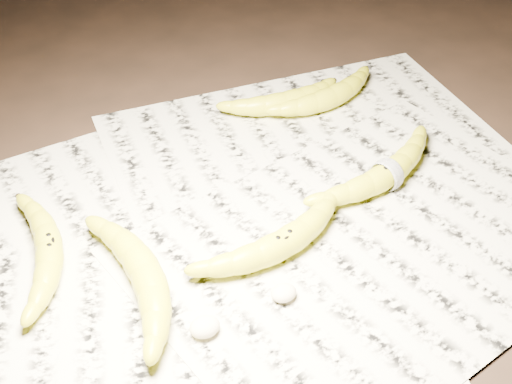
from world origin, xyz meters
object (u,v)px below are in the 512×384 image
banana_upper_a (331,95)px  banana_left_a (49,247)px  banana_center (282,242)px  banana_taped (387,172)px  banana_upper_b (284,100)px  banana_left_b (146,272)px

banana_upper_a → banana_left_a: bearing=-174.0°
banana_center → banana_taped: same height
banana_center → banana_taped: 0.20m
banana_upper_a → banana_upper_b: (-0.07, 0.02, -0.00)m
banana_taped → banana_upper_a: size_ratio=1.20×
banana_upper_a → banana_center: bearing=-141.5°
banana_taped → banana_upper_a: (0.04, 0.20, -0.00)m
banana_left_a → banana_upper_a: 0.49m
banana_left_b → banana_center: (0.16, -0.03, -0.00)m
banana_left_a → banana_taped: banana_taped is taller
banana_left_a → banana_upper_b: same height
banana_center → banana_left_b: bearing=160.3°
banana_center → banana_upper_a: banana_center is taller
banana_left_b → banana_left_a: bearing=45.3°
banana_center → banana_taped: bearing=5.0°
banana_taped → banana_upper_b: banana_taped is taller
banana_center → banana_upper_b: size_ratio=1.19×
banana_center → banana_upper_a: size_ratio=1.12×
banana_upper_a → banana_taped: bearing=-110.4°
banana_left_b → banana_taped: size_ratio=0.95×
banana_left_b → banana_upper_a: (0.39, 0.22, -0.00)m
banana_upper_a → banana_upper_b: size_ratio=1.06×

